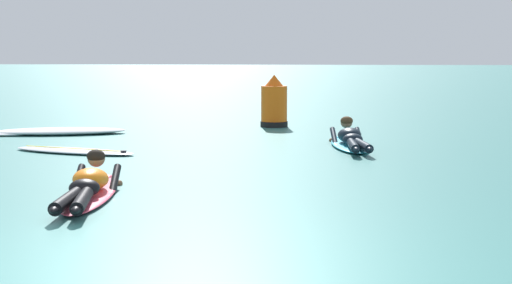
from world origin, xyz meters
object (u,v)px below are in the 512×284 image
at_px(surfer_near, 89,187).
at_px(surfer_far, 351,140).
at_px(channel_marker_buoy, 274,106).
at_px(drifting_surfboard, 75,151).

relative_size(surfer_near, surfer_far, 1.04).
bearing_deg(surfer_near, surfer_far, 55.93).
distance_m(surfer_near, surfer_far, 5.70).
relative_size(surfer_far, channel_marker_buoy, 2.32).
bearing_deg(surfer_far, surfer_near, -124.07).
height_order(surfer_near, surfer_far, same).
bearing_deg(channel_marker_buoy, drifting_surfboard, -124.74).
height_order(drifting_surfboard, channel_marker_buoy, channel_marker_buoy).
relative_size(surfer_far, drifting_surfboard, 1.14).
xyz_separation_m(surfer_far, channel_marker_buoy, (-1.46, 3.41, 0.32)).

